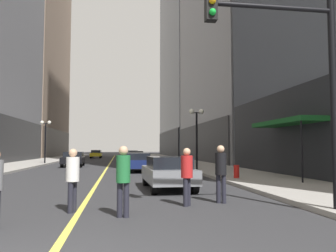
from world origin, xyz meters
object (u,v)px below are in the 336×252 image
(car_red, at_px, (135,156))
(pedestrian_in_green_parka, at_px, (123,175))
(street_lamp_right_mid, at_px, (197,125))
(pedestrian_in_red_jacket, at_px, (187,172))
(traffic_light_near_right, at_px, (295,65))
(fire_hydrant_right, at_px, (236,173))
(car_yellow, at_px, (96,154))
(car_grey, at_px, (168,171))
(car_silver, at_px, (132,155))
(car_navy, at_px, (138,161))
(pedestrian_in_white_shirt, at_px, (73,175))
(street_lamp_left_far, at_px, (46,132))
(car_black, at_px, (73,159))
(pedestrian_in_black_coat, at_px, (221,169))

(car_red, distance_m, pedestrian_in_green_parka, 28.82)
(street_lamp_right_mid, bearing_deg, pedestrian_in_red_jacket, -104.65)
(traffic_light_near_right, height_order, fire_hydrant_right, traffic_light_near_right)
(car_yellow, relative_size, pedestrian_in_red_jacket, 2.57)
(car_grey, distance_m, car_red, 23.67)
(car_grey, distance_m, street_lamp_right_mid, 10.28)
(car_silver, relative_size, street_lamp_right_mid, 0.92)
(street_lamp_right_mid, bearing_deg, traffic_light_near_right, -94.01)
(car_navy, height_order, street_lamp_right_mid, street_lamp_right_mid)
(pedestrian_in_white_shirt, xyz_separation_m, street_lamp_left_far, (-6.22, 25.62, 2.30))
(car_red, xyz_separation_m, pedestrian_in_green_parka, (-1.63, -28.77, 0.28))
(car_black, bearing_deg, pedestrian_in_green_parka, -79.39)
(car_yellow, bearing_deg, car_red, -73.43)
(car_silver, distance_m, pedestrian_in_white_shirt, 37.64)
(car_yellow, relative_size, street_lamp_left_far, 0.96)
(car_grey, height_order, fire_hydrant_right, car_grey)
(pedestrian_in_black_coat, relative_size, pedestrian_in_white_shirt, 1.06)
(pedestrian_in_black_coat, distance_m, street_lamp_right_mid, 13.24)
(car_navy, bearing_deg, car_black, 126.99)
(pedestrian_in_red_jacket, distance_m, fire_hydrant_right, 7.76)
(car_red, distance_m, pedestrian_in_black_coat, 27.20)
(street_lamp_right_mid, relative_size, fire_hydrant_right, 5.54)
(car_yellow, relative_size, pedestrian_in_white_shirt, 2.60)
(car_black, relative_size, car_red, 0.97)
(car_grey, bearing_deg, car_silver, 90.45)
(pedestrian_in_red_jacket, distance_m, street_lamp_right_mid, 13.81)
(car_yellow, relative_size, street_lamp_right_mid, 0.96)
(pedestrian_in_white_shirt, height_order, traffic_light_near_right, traffic_light_near_right)
(pedestrian_in_white_shirt, bearing_deg, car_red, 84.03)
(pedestrian_in_black_coat, xyz_separation_m, traffic_light_near_right, (1.27, -2.13, 2.72))
(pedestrian_in_white_shirt, bearing_deg, street_lamp_left_far, 103.66)
(car_red, bearing_deg, street_lamp_left_far, -165.49)
(car_silver, distance_m, street_lamp_left_far, 15.21)
(street_lamp_left_far, bearing_deg, traffic_light_near_right, -66.43)
(car_navy, distance_m, street_lamp_right_mid, 4.89)
(car_silver, bearing_deg, traffic_light_near_right, -86.11)
(pedestrian_in_black_coat, bearing_deg, car_silver, 92.14)
(car_navy, bearing_deg, pedestrian_in_red_jacket, -87.31)
(car_navy, distance_m, pedestrian_in_red_jacket, 13.98)
(traffic_light_near_right, height_order, street_lamp_left_far, traffic_light_near_right)
(car_silver, relative_size, car_yellow, 0.96)
(car_grey, bearing_deg, pedestrian_in_white_shirt, -126.15)
(car_grey, xyz_separation_m, car_navy, (-0.67, 10.14, 0.00))
(street_lamp_left_far, distance_m, street_lamp_right_mid, 17.52)
(traffic_light_near_right, bearing_deg, car_red, 95.07)
(car_red, relative_size, traffic_light_near_right, 0.77)
(pedestrian_in_green_parka, bearing_deg, fire_hydrant_right, 53.93)
(car_red, relative_size, pedestrian_in_black_coat, 2.50)
(street_lamp_left_far, distance_m, fire_hydrant_right, 22.94)
(traffic_light_near_right, xyz_separation_m, street_lamp_right_mid, (1.05, 14.97, -0.49))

